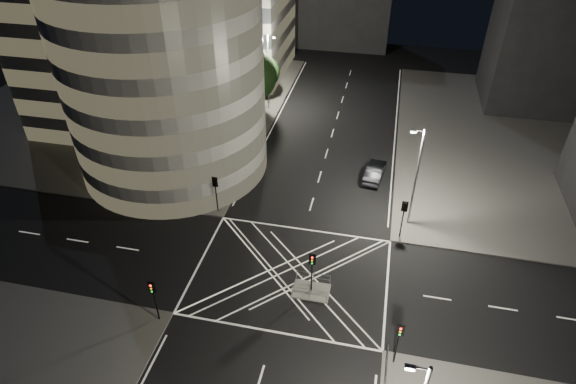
% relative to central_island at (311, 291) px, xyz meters
% --- Properties ---
extents(ground, '(120.00, 120.00, 0.00)m').
position_rel_central_island_xyz_m(ground, '(-2.00, 1.50, -0.07)').
color(ground, black).
rests_on(ground, ground).
extents(sidewalk_far_left, '(42.00, 42.00, 0.15)m').
position_rel_central_island_xyz_m(sidewalk_far_left, '(-31.00, 28.50, 0.00)').
color(sidewalk_far_left, '#595753').
rests_on(sidewalk_far_left, ground).
extents(central_island, '(3.00, 2.00, 0.15)m').
position_rel_central_island_xyz_m(central_island, '(0.00, 0.00, 0.00)').
color(central_island, slate).
rests_on(central_island, ground).
extents(office_tower_curved, '(30.00, 29.00, 27.20)m').
position_rel_central_island_xyz_m(office_tower_curved, '(-22.74, 20.24, 12.58)').
color(office_tower_curved, gray).
rests_on(office_tower_curved, sidewalk_far_left).
extents(building_right_far, '(14.00, 12.00, 15.00)m').
position_rel_central_island_xyz_m(building_right_far, '(24.00, 41.50, 7.58)').
color(building_right_far, black).
rests_on(building_right_far, sidewalk_far_right).
extents(tree_a, '(4.26, 4.26, 7.11)m').
position_rel_central_island_xyz_m(tree_a, '(-12.50, 10.50, 4.73)').
color(tree_a, black).
rests_on(tree_a, sidewalk_far_left).
extents(tree_b, '(5.23, 5.23, 8.46)m').
position_rel_central_island_xyz_m(tree_b, '(-12.50, 16.50, 5.52)').
color(tree_b, black).
rests_on(tree_b, sidewalk_far_left).
extents(tree_c, '(4.82, 4.82, 7.40)m').
position_rel_central_island_xyz_m(tree_c, '(-12.50, 22.50, 4.69)').
color(tree_c, black).
rests_on(tree_c, sidewalk_far_left).
extents(tree_d, '(5.70, 5.70, 9.06)m').
position_rel_central_island_xyz_m(tree_d, '(-12.50, 28.50, 5.85)').
color(tree_d, black).
rests_on(tree_d, sidewalk_far_left).
extents(tree_e, '(3.66, 3.66, 5.94)m').
position_rel_central_island_xyz_m(tree_e, '(-12.50, 34.50, 3.89)').
color(tree_e, black).
rests_on(tree_e, sidewalk_far_left).
extents(traffic_signal_fl, '(0.55, 0.22, 4.00)m').
position_rel_central_island_xyz_m(traffic_signal_fl, '(-10.80, 8.30, 2.84)').
color(traffic_signal_fl, black).
rests_on(traffic_signal_fl, sidewalk_far_left).
extents(traffic_signal_nl, '(0.55, 0.22, 4.00)m').
position_rel_central_island_xyz_m(traffic_signal_nl, '(-10.80, -5.30, 2.84)').
color(traffic_signal_nl, black).
rests_on(traffic_signal_nl, sidewalk_near_left).
extents(traffic_signal_fr, '(0.55, 0.22, 4.00)m').
position_rel_central_island_xyz_m(traffic_signal_fr, '(6.80, 8.30, 2.84)').
color(traffic_signal_fr, black).
rests_on(traffic_signal_fr, sidewalk_far_right).
extents(traffic_signal_nr, '(0.55, 0.22, 4.00)m').
position_rel_central_island_xyz_m(traffic_signal_nr, '(6.80, -5.30, 2.84)').
color(traffic_signal_nr, black).
rests_on(traffic_signal_nr, sidewalk_near_right).
extents(traffic_signal_island, '(0.55, 0.22, 4.00)m').
position_rel_central_island_xyz_m(traffic_signal_island, '(0.00, 0.00, 2.84)').
color(traffic_signal_island, black).
rests_on(traffic_signal_island, central_island).
extents(street_lamp_left_near, '(1.25, 0.25, 10.00)m').
position_rel_central_island_xyz_m(street_lamp_left_near, '(-11.44, 13.50, 5.47)').
color(street_lamp_left_near, slate).
rests_on(street_lamp_left_near, sidewalk_far_left).
extents(street_lamp_left_far, '(1.25, 0.25, 10.00)m').
position_rel_central_island_xyz_m(street_lamp_left_far, '(-11.44, 31.50, 5.47)').
color(street_lamp_left_far, slate).
rests_on(street_lamp_left_far, sidewalk_far_left).
extents(street_lamp_right_far, '(1.25, 0.25, 10.00)m').
position_rel_central_island_xyz_m(street_lamp_right_far, '(7.44, 10.50, 5.47)').
color(street_lamp_right_far, slate).
rests_on(street_lamp_right_far, sidewalk_far_right).
extents(railing_island_south, '(2.80, 0.06, 1.10)m').
position_rel_central_island_xyz_m(railing_island_south, '(0.00, -0.90, 0.62)').
color(railing_island_south, slate).
rests_on(railing_island_south, central_island).
extents(railing_island_north, '(2.80, 0.06, 1.10)m').
position_rel_central_island_xyz_m(railing_island_north, '(0.00, 0.90, 0.62)').
color(railing_island_north, slate).
rests_on(railing_island_north, central_island).
extents(sedan, '(2.38, 5.18, 1.65)m').
position_rel_central_island_xyz_m(sedan, '(3.84, 17.57, 0.75)').
color(sedan, black).
rests_on(sedan, ground).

